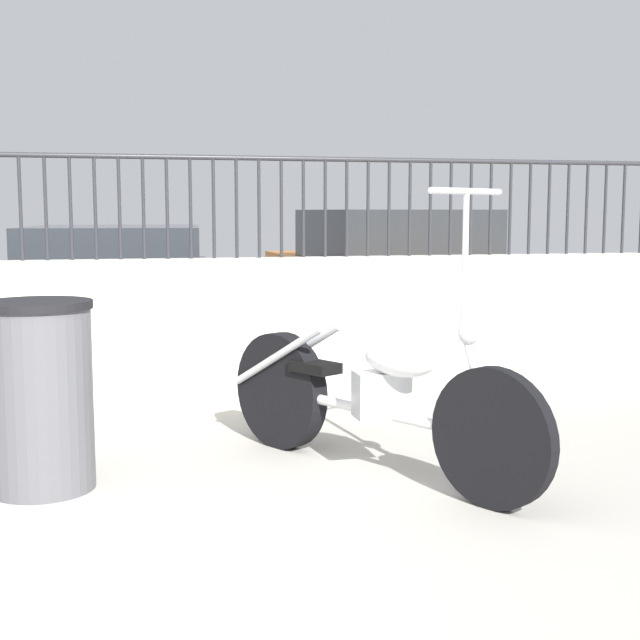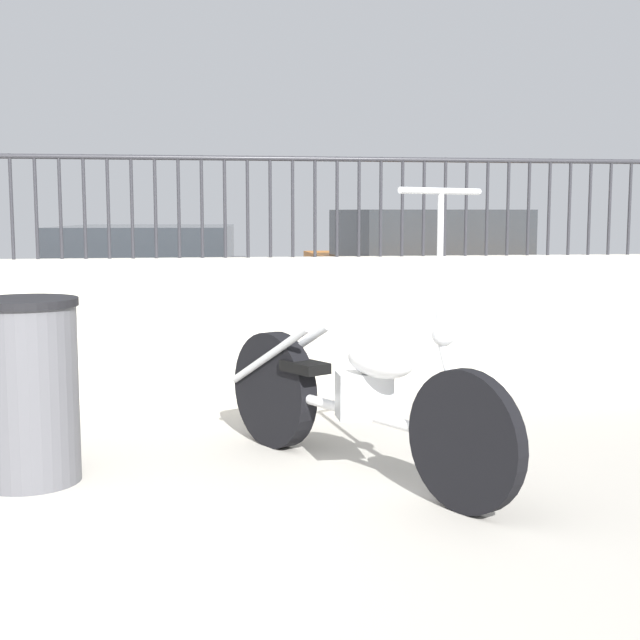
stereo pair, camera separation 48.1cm
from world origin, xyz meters
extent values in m
plane|color=#ADA89E|center=(0.00, 0.00, 0.00)|extent=(40.00, 40.00, 0.00)
cube|color=beige|center=(0.00, 3.09, 0.52)|extent=(9.96, 0.18, 1.05)
cylinder|color=#2D2D33|center=(-0.58, 3.09, 1.42)|extent=(0.02, 0.02, 0.74)
cylinder|color=#2D2D33|center=(-0.42, 3.09, 1.42)|extent=(0.02, 0.02, 0.74)
cylinder|color=#2D2D33|center=(-0.25, 3.09, 1.42)|extent=(0.02, 0.02, 0.74)
cylinder|color=#2D2D33|center=(-0.08, 3.09, 1.42)|extent=(0.02, 0.02, 0.74)
cylinder|color=#2D2D33|center=(0.08, 3.09, 1.42)|extent=(0.02, 0.02, 0.74)
cylinder|color=#2D2D33|center=(0.25, 3.09, 1.42)|extent=(0.02, 0.02, 0.74)
cylinder|color=#2D2D33|center=(0.42, 3.09, 1.42)|extent=(0.02, 0.02, 0.74)
cylinder|color=#2D2D33|center=(0.58, 3.09, 1.42)|extent=(0.02, 0.02, 0.74)
cylinder|color=#2D2D33|center=(0.75, 3.09, 1.42)|extent=(0.02, 0.02, 0.74)
cylinder|color=#2D2D33|center=(0.91, 3.09, 1.42)|extent=(0.02, 0.02, 0.74)
cylinder|color=#2D2D33|center=(1.08, 3.09, 1.42)|extent=(0.02, 0.02, 0.74)
cylinder|color=#2D2D33|center=(1.25, 3.09, 1.42)|extent=(0.02, 0.02, 0.74)
cylinder|color=#2D2D33|center=(1.41, 3.09, 1.42)|extent=(0.02, 0.02, 0.74)
cylinder|color=#2D2D33|center=(1.58, 3.09, 1.42)|extent=(0.02, 0.02, 0.74)
cylinder|color=#2D2D33|center=(1.74, 3.09, 1.42)|extent=(0.02, 0.02, 0.74)
cylinder|color=#2D2D33|center=(1.91, 3.09, 1.42)|extent=(0.02, 0.02, 0.74)
cylinder|color=#2D2D33|center=(2.08, 3.09, 1.42)|extent=(0.02, 0.02, 0.74)
cylinder|color=#2D2D33|center=(2.24, 3.09, 1.42)|extent=(0.02, 0.02, 0.74)
cylinder|color=#2D2D33|center=(2.41, 3.09, 1.42)|extent=(0.02, 0.02, 0.74)
cylinder|color=#2D2D33|center=(2.57, 3.09, 1.42)|extent=(0.02, 0.02, 0.74)
cylinder|color=#2D2D33|center=(2.74, 3.09, 1.42)|extent=(0.02, 0.02, 0.74)
cylinder|color=#2D2D33|center=(2.91, 3.09, 1.42)|extent=(0.02, 0.02, 0.74)
cylinder|color=#2D2D33|center=(3.07, 3.09, 1.42)|extent=(0.02, 0.02, 0.74)
cylinder|color=#2D2D33|center=(3.24, 3.09, 1.42)|extent=(0.02, 0.02, 0.74)
cylinder|color=#2D2D33|center=(3.40, 3.09, 1.42)|extent=(0.02, 0.02, 0.74)
cylinder|color=#2D2D33|center=(3.57, 3.09, 1.42)|extent=(0.02, 0.02, 0.74)
cylinder|color=#2D2D33|center=(3.74, 3.09, 1.42)|extent=(0.02, 0.02, 0.74)
cylinder|color=#2D2D33|center=(3.90, 3.09, 1.42)|extent=(0.02, 0.02, 0.74)
cylinder|color=#2D2D33|center=(4.07, 3.09, 1.42)|extent=(0.02, 0.02, 0.74)
cylinder|color=#2D2D33|center=(0.00, 3.09, 1.77)|extent=(9.96, 0.04, 0.04)
cylinder|color=black|center=(1.71, 0.37, 0.34)|extent=(0.39, 0.62, 0.67)
cylinder|color=black|center=(0.96, 1.69, 0.34)|extent=(0.44, 0.66, 0.69)
cylinder|color=silver|center=(1.33, 1.03, 0.34)|extent=(0.74, 1.24, 0.06)
cube|color=silver|center=(1.36, 0.99, 0.44)|extent=(0.28, 0.18, 0.24)
ellipsoid|color=silver|center=(1.42, 0.88, 0.64)|extent=(0.40, 0.49, 0.18)
cube|color=black|center=(1.11, 1.43, 0.52)|extent=(0.28, 0.32, 0.06)
cylinder|color=silver|center=(1.66, 0.45, 0.59)|extent=(0.15, 0.21, 0.51)
sphere|color=silver|center=(1.63, 0.50, 0.82)|extent=(0.11, 0.11, 0.11)
cylinder|color=silver|center=(1.62, 0.53, 1.16)|extent=(0.03, 0.03, 0.65)
cylinder|color=silver|center=(1.62, 0.53, 1.48)|extent=(0.47, 0.28, 0.03)
cylinder|color=silver|center=(0.92, 1.61, 0.56)|extent=(0.41, 0.68, 0.43)
cylinder|color=silver|center=(1.04, 1.68, 0.56)|extent=(0.41, 0.68, 0.43)
cylinder|color=#56565B|center=(-0.36, 1.17, 0.46)|extent=(0.52, 0.52, 0.91)
cylinder|color=black|center=(-0.36, 1.17, 0.93)|extent=(0.54, 0.54, 0.04)
cylinder|color=black|center=(-0.64, 7.63, 0.32)|extent=(0.17, 0.65, 0.64)
cylinder|color=black|center=(1.12, 7.45, 0.32)|extent=(0.17, 0.65, 0.64)
cylinder|color=black|center=(-0.91, 4.86, 0.32)|extent=(0.17, 0.65, 0.64)
cylinder|color=black|center=(0.85, 4.68, 0.32)|extent=(0.17, 0.65, 0.64)
cube|color=#38383D|center=(0.10, 6.15, 0.52)|extent=(2.31, 4.65, 0.56)
cube|color=#2D3338|center=(0.08, 5.93, 1.02)|extent=(1.89, 2.31, 0.44)
cylinder|color=black|center=(2.03, 6.99, 0.32)|extent=(0.13, 0.64, 0.64)
cylinder|color=black|center=(3.75, 7.04, 0.32)|extent=(0.13, 0.64, 0.64)
cylinder|color=black|center=(2.10, 4.49, 0.32)|extent=(0.13, 0.64, 0.64)
cylinder|color=black|center=(3.82, 4.53, 0.32)|extent=(0.13, 0.64, 0.64)
cube|color=orange|center=(2.93, 5.76, 0.56)|extent=(1.94, 4.09, 0.65)
cube|color=#2D3338|center=(2.93, 5.56, 1.15)|extent=(1.70, 1.98, 0.52)
camera|label=1|loc=(-0.04, -3.38, 1.39)|focal=50.00mm
camera|label=2|loc=(0.43, -3.48, 1.39)|focal=50.00mm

